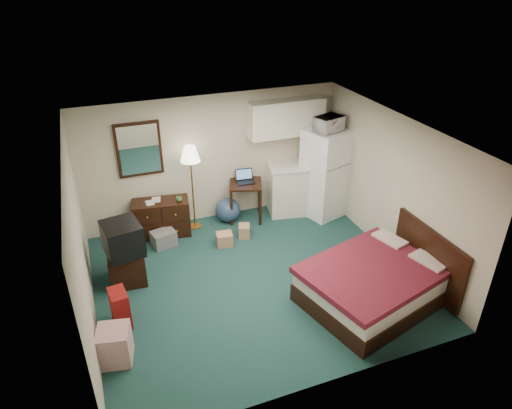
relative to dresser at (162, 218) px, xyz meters
name	(u,v)px	position (x,y,z in m)	size (l,w,h in m)	color
floor	(254,279)	(1.12, -1.93, -0.35)	(5.00, 4.50, 0.01)	#102A2C
ceiling	(254,135)	(1.12, -1.93, 2.15)	(5.00, 4.50, 0.01)	beige
walls	(254,213)	(1.12, -1.93, 0.90)	(5.01, 4.51, 2.50)	beige
mirror	(139,149)	(-0.23, 0.29, 1.30)	(0.80, 0.06, 1.00)	white
upper_cabinets	(286,118)	(2.57, 0.14, 1.60)	(1.50, 0.35, 0.70)	white
headboard	(428,258)	(3.58, -3.07, 0.20)	(0.06, 1.56, 1.00)	black
dresser	(162,218)	(0.00, 0.00, 0.00)	(1.03, 0.47, 0.70)	black
floor_lamp	(192,188)	(0.63, 0.04, 0.49)	(0.36, 0.36, 1.68)	#CB8834
desk	(246,201)	(1.68, 0.00, 0.04)	(0.62, 0.62, 0.78)	black
exercise_ball	(228,210)	(1.30, 0.02, -0.11)	(0.49, 0.49, 0.49)	navy
kitchen_counter	(291,188)	(2.65, -0.02, 0.15)	(0.92, 0.70, 1.01)	white
fridge	(325,173)	(3.21, -0.36, 0.54)	(0.73, 0.73, 1.78)	white
bed	(372,285)	(2.60, -3.07, -0.04)	(1.94, 1.52, 0.62)	#450E1C
tv_stand	(127,265)	(-0.79, -1.20, -0.07)	(0.56, 0.61, 0.56)	black
suitcase	(120,309)	(-1.01, -2.23, -0.06)	(0.22, 0.36, 0.58)	#64080A
retail_box	(115,345)	(-1.16, -2.87, -0.10)	(0.40, 0.40, 0.51)	silver
file_bin	(164,238)	(-0.06, -0.40, -0.21)	(0.41, 0.31, 0.29)	slate
cardboard_box_a	(224,239)	(0.98, -0.79, -0.23)	(0.29, 0.24, 0.24)	#A16F45
cardboard_box_b	(244,231)	(1.41, -0.65, -0.23)	(0.20, 0.24, 0.24)	#A16F45
laptop	(246,177)	(1.68, 0.02, 0.55)	(0.34, 0.28, 0.23)	black
crt_tv	(122,239)	(-0.80, -1.24, 0.47)	(0.57, 0.61, 0.52)	black
microwave	(329,122)	(3.19, -0.41, 1.61)	(0.53, 0.29, 0.36)	white
book_a	(145,199)	(-0.26, -0.02, 0.45)	(0.15, 0.02, 0.20)	#A16F45
book_b	(151,196)	(-0.14, 0.08, 0.46)	(0.16, 0.02, 0.22)	#A16F45
mug	(179,198)	(0.33, -0.12, 0.41)	(0.11, 0.09, 0.11)	#4D8B44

